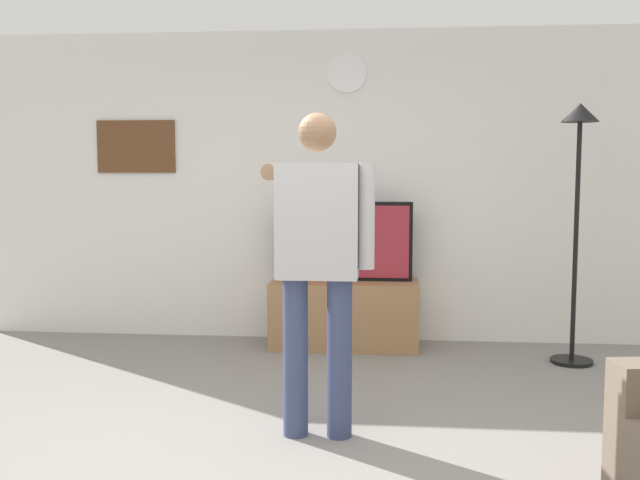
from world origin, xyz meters
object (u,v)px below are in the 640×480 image
Objects in this scene: television at (345,241)px; framed_picture at (136,147)px; tv_stand at (344,314)px; person_standing_nearer_lamp at (318,253)px; wall_clock at (347,74)px; floor_lamp at (578,179)px.

framed_picture is (-1.88, 0.25, 0.81)m from television.
tv_stand is 0.62m from television.
television is 2.07m from person_standing_nearer_lamp.
wall_clock is 2.65m from person_standing_nearer_lamp.
television is 0.57× the size of floor_lamp.
television is at bearing 89.05° from person_standing_nearer_lamp.
tv_stand is 0.62× the size of floor_lamp.
wall_clock reaches higher than framed_picture.
television is 0.63× the size of person_standing_nearer_lamp.
framed_picture is 0.35× the size of floor_lamp.
person_standing_nearer_lamp reaches higher than tv_stand.
floor_lamp is at bearing -12.23° from television.
floor_lamp is (1.80, -0.63, -0.90)m from wall_clock.
person_standing_nearer_lamp is (1.85, -2.32, -0.67)m from framed_picture.
tv_stand is at bearing 169.20° from floor_lamp.
wall_clock is 2.10m from floor_lamp.
framed_picture is 0.39× the size of person_standing_nearer_lamp.
framed_picture is at bearing 171.09° from tv_stand.
framed_picture is at bearing 179.85° from wall_clock.
tv_stand is at bearing -8.91° from framed_picture.
television is 1.91m from floor_lamp.
tv_stand is 2.06m from wall_clock.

